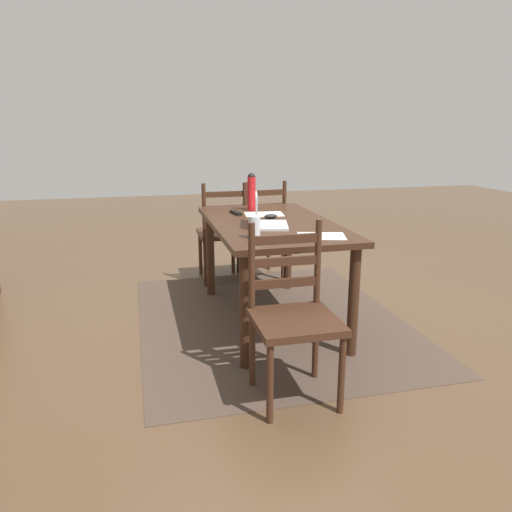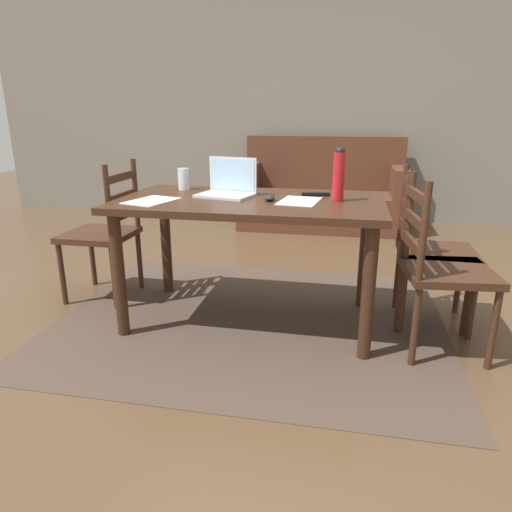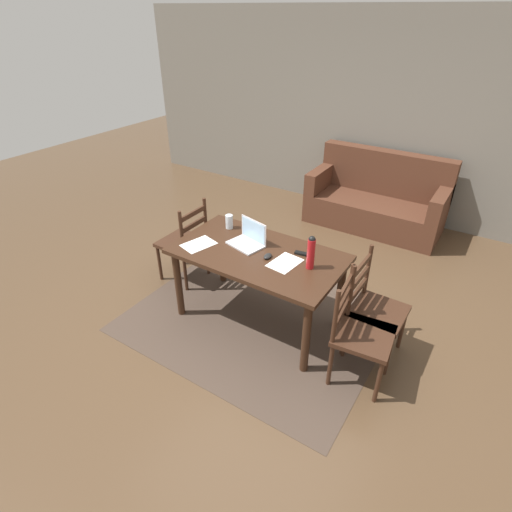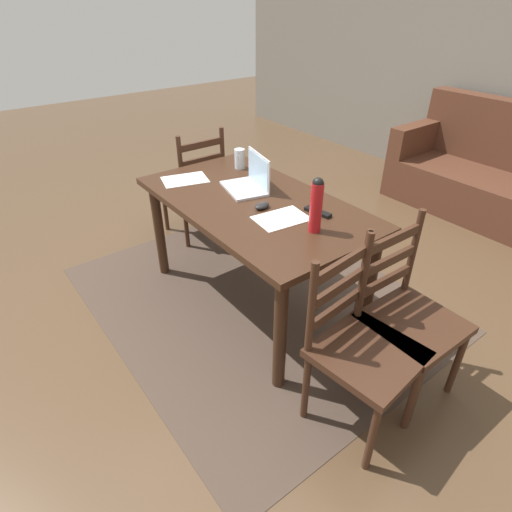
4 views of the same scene
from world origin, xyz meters
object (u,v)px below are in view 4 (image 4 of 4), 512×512
Objects in this scene: dining_table at (254,215)px; computer_mouse at (262,206)px; couch at (494,178)px; chair_right_near at (361,348)px; chair_left_far at (195,185)px; tv_remote at (318,212)px; water_bottle at (316,204)px; drinking_glass at (240,159)px; chair_right_far at (407,317)px; laptop at (250,180)px.

computer_mouse reaches higher than dining_table.
couch is 2.70m from computer_mouse.
chair_right_near is at bearing -9.47° from dining_table.
chair_right_near is at bearing -9.35° from chair_left_far.
tv_remote is at bearing 0.62° from chair_left_far.
water_bottle is at bearing -84.99° from couch.
drinking_glass is at bearing 164.74° from chair_right_near.
laptop reaches higher than chair_right_far.
chair_right_far is at bearing 3.91° from laptop.
chair_right_far is at bearing 8.95° from computer_mouse.
water_bottle is (1.56, -0.14, 0.46)m from chair_left_far.
laptop is 2.60× the size of drinking_glass.
tv_remote is (-0.69, 0.01, 0.31)m from chair_right_far.
chair_right_near is (1.06, -0.18, -0.20)m from dining_table.
chair_left_far is 9.50× the size of computer_mouse.
chair_right_near is 9.50× the size of computer_mouse.
chair_left_far is 1.46m from tv_remote.
couch is 18.00× the size of computer_mouse.
laptop is 2.14× the size of tv_remote.
dining_table is at bearing -30.14° from laptop.
couch is at bearing 83.53° from computer_mouse.
chair_right_far is at bearing -100.01° from tv_remote.
chair_right_near is 2.62× the size of laptop.
water_bottle is 3.03× the size of computer_mouse.
laptop is at bearing 153.56° from computer_mouse.
drinking_glass reaches higher than tv_remote.
chair_right_near reaches higher than drinking_glass.
chair_left_far is 1.63m from water_bottle.
dining_table is at bearing -9.24° from chair_left_far.
couch reaches higher than chair_right_far.
drinking_glass is at bearing 167.63° from water_bottle.
laptop is at bearing -176.09° from chair_right_far.
chair_left_far is 1.24m from computer_mouse.
laptop is 0.67m from water_bottle.
tv_remote is (-0.14, 0.16, -0.15)m from water_bottle.
water_bottle reaches higher than chair_right_far.
water_bottle is at bearing -165.43° from chair_right_far.
computer_mouse is (0.28, -0.12, -0.04)m from laptop.
chair_right_far reaches higher than computer_mouse.
computer_mouse reaches higher than tv_remote.
tv_remote is (0.25, 0.22, -0.01)m from computer_mouse.
couch reaches higher than chair_right_near.
chair_left_far is at bearing -172.39° from drinking_glass.
water_bottle reaches higher than chair_left_far.
tv_remote is at bearing 37.98° from computer_mouse.
chair_right_near reaches higher than computer_mouse.
water_bottle is (0.66, -0.06, 0.10)m from laptop.
couch is at bearing 72.13° from drinking_glass.
couch is 2.68m from water_bottle.
computer_mouse is at bearing -167.88° from chair_right_far.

